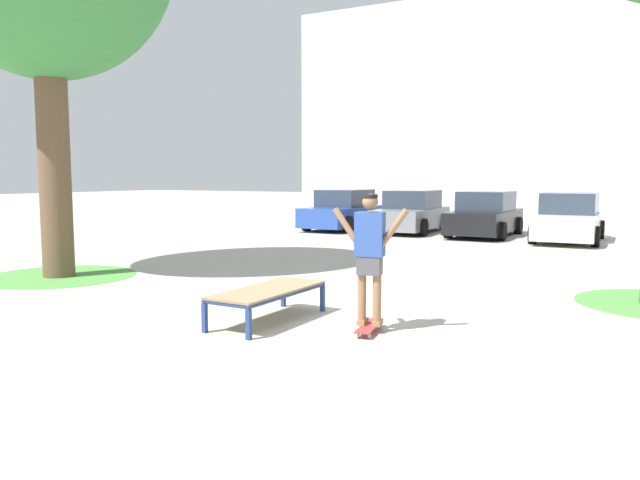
{
  "coord_description": "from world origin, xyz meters",
  "views": [
    {
      "loc": [
        4.46,
        -7.21,
        2.01
      ],
      "look_at": [
        -0.21,
        1.28,
        1.0
      ],
      "focal_mm": 34.47,
      "sensor_mm": 36.0,
      "label": 1
    }
  ],
  "objects_px": {
    "car_grey": "(412,213)",
    "car_white": "(569,219)",
    "car_black": "(485,215)",
    "skater": "(370,250)",
    "skateboard": "(369,326)",
    "skate_box": "(268,292)",
    "car_blue": "(344,211)"
  },
  "relations": [
    {
      "from": "skateboard",
      "to": "car_grey",
      "type": "xyz_separation_m",
      "value": [
        -4.57,
        13.84,
        0.61
      ]
    },
    {
      "from": "skater",
      "to": "car_blue",
      "type": "bearing_deg",
      "value": 117.85
    },
    {
      "from": "car_white",
      "to": "skate_box",
      "type": "bearing_deg",
      "value": -99.75
    },
    {
      "from": "car_blue",
      "to": "car_black",
      "type": "distance_m",
      "value": 5.37
    },
    {
      "from": "car_grey",
      "to": "car_white",
      "type": "bearing_deg",
      "value": -6.97
    },
    {
      "from": "skateboard",
      "to": "car_blue",
      "type": "relative_size",
      "value": 0.2
    },
    {
      "from": "skater",
      "to": "car_white",
      "type": "relative_size",
      "value": 0.4
    },
    {
      "from": "car_grey",
      "to": "car_blue",
      "type": "bearing_deg",
      "value": -177.85
    },
    {
      "from": "car_grey",
      "to": "car_black",
      "type": "bearing_deg",
      "value": -4.08
    },
    {
      "from": "skate_box",
      "to": "car_white",
      "type": "height_order",
      "value": "car_white"
    },
    {
      "from": "car_grey",
      "to": "car_white",
      "type": "height_order",
      "value": "same"
    },
    {
      "from": "skateboard",
      "to": "car_grey",
      "type": "relative_size",
      "value": 0.19
    },
    {
      "from": "car_grey",
      "to": "skater",
      "type": "bearing_deg",
      "value": -71.72
    },
    {
      "from": "skateboard",
      "to": "car_blue",
      "type": "distance_m",
      "value": 15.55
    },
    {
      "from": "car_white",
      "to": "skateboard",
      "type": "bearing_deg",
      "value": -93.48
    },
    {
      "from": "skater",
      "to": "skate_box",
      "type": "bearing_deg",
      "value": -175.26
    },
    {
      "from": "car_black",
      "to": "car_white",
      "type": "height_order",
      "value": "same"
    },
    {
      "from": "car_grey",
      "to": "skate_box",
      "type": "bearing_deg",
      "value": -77.53
    },
    {
      "from": "skateboard",
      "to": "car_blue",
      "type": "height_order",
      "value": "car_blue"
    },
    {
      "from": "car_blue",
      "to": "car_grey",
      "type": "bearing_deg",
      "value": 2.15
    },
    {
      "from": "car_blue",
      "to": "skateboard",
      "type": "bearing_deg",
      "value": -62.16
    },
    {
      "from": "skater",
      "to": "car_grey",
      "type": "height_order",
      "value": "skater"
    },
    {
      "from": "skater",
      "to": "car_black",
      "type": "relative_size",
      "value": 0.4
    },
    {
      "from": "skateboard",
      "to": "skate_box",
      "type": "bearing_deg",
      "value": -175.32
    },
    {
      "from": "skateboard",
      "to": "car_grey",
      "type": "height_order",
      "value": "car_grey"
    },
    {
      "from": "car_black",
      "to": "car_blue",
      "type": "bearing_deg",
      "value": 179.03
    },
    {
      "from": "skate_box",
      "to": "skater",
      "type": "distance_m",
      "value": 1.63
    },
    {
      "from": "skate_box",
      "to": "skater",
      "type": "xyz_separation_m",
      "value": [
        1.48,
        0.12,
        0.66
      ]
    },
    {
      "from": "skateboard",
      "to": "car_white",
      "type": "bearing_deg",
      "value": 86.52
    },
    {
      "from": "car_blue",
      "to": "car_white",
      "type": "xyz_separation_m",
      "value": [
        8.06,
        -0.56,
        0.0
      ]
    },
    {
      "from": "skater",
      "to": "skateboard",
      "type": "bearing_deg",
      "value": -79.59
    },
    {
      "from": "car_blue",
      "to": "car_grey",
      "type": "xyz_separation_m",
      "value": [
        2.68,
        0.1,
        0.0
      ]
    }
  ]
}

